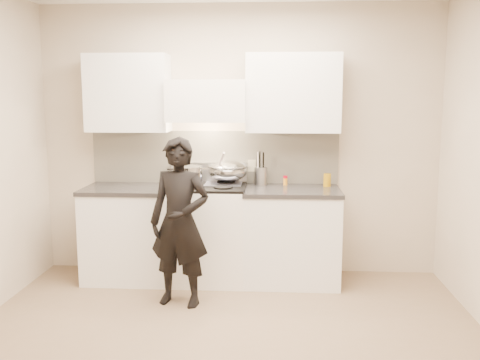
% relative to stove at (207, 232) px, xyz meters
% --- Properties ---
extents(ground_plane, '(4.00, 4.00, 0.00)m').
position_rel_stove_xyz_m(ground_plane, '(0.30, -1.42, -0.47)').
color(ground_plane, '#7E664F').
extents(room_shell, '(4.04, 3.54, 2.70)m').
position_rel_stove_xyz_m(room_shell, '(0.24, -1.05, 1.12)').
color(room_shell, beige).
rests_on(room_shell, ground).
extents(stove, '(0.76, 0.65, 0.96)m').
position_rel_stove_xyz_m(stove, '(0.00, 0.00, 0.00)').
color(stove, white).
rests_on(stove, ground).
extents(counter_right, '(0.92, 0.67, 0.92)m').
position_rel_stove_xyz_m(counter_right, '(0.83, 0.00, -0.01)').
color(counter_right, white).
rests_on(counter_right, ground).
extents(counter_left, '(0.82, 0.67, 0.92)m').
position_rel_stove_xyz_m(counter_left, '(-0.78, 0.00, -0.01)').
color(counter_left, white).
rests_on(counter_left, ground).
extents(wok, '(0.40, 0.50, 0.33)m').
position_rel_stove_xyz_m(wok, '(0.20, 0.14, 0.59)').
color(wok, '#B1B1B1').
rests_on(wok, stove).
extents(stock_pot, '(0.39, 0.32, 0.18)m').
position_rel_stove_xyz_m(stock_pot, '(-0.16, -0.11, 0.58)').
color(stock_pot, '#B1B1B1').
rests_on(stock_pot, stove).
extents(utensil_crock, '(0.12, 0.12, 0.33)m').
position_rel_stove_xyz_m(utensil_crock, '(0.52, 0.22, 0.55)').
color(utensil_crock, '#A7A8AC').
rests_on(utensil_crock, counter_right).
extents(spice_jar, '(0.04, 0.04, 0.09)m').
position_rel_stove_xyz_m(spice_jar, '(0.77, 0.20, 0.49)').
color(spice_jar, orange).
rests_on(spice_jar, counter_right).
extents(oil_glass, '(0.07, 0.07, 0.13)m').
position_rel_stove_xyz_m(oil_glass, '(1.18, 0.15, 0.51)').
color(oil_glass, '#B38009').
rests_on(oil_glass, counter_right).
extents(person, '(0.60, 0.46, 1.46)m').
position_rel_stove_xyz_m(person, '(-0.15, -0.64, 0.25)').
color(person, black).
rests_on(person, ground).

